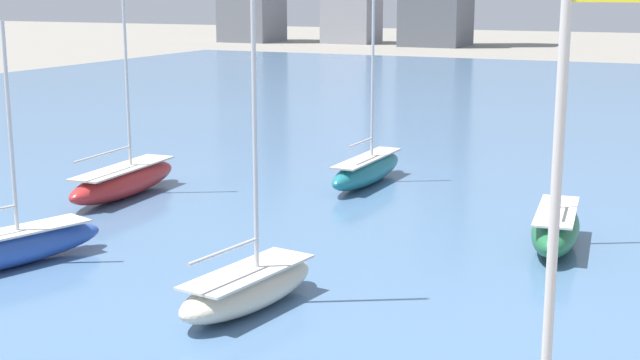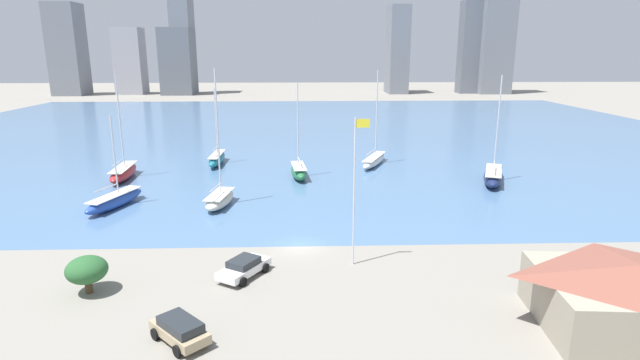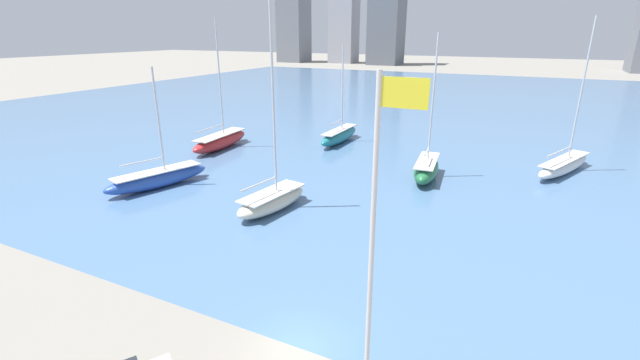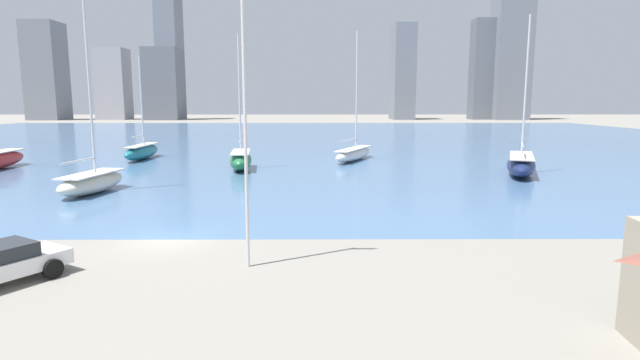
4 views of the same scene
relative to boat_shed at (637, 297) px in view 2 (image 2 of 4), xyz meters
The scene contains 15 objects.
ground_plane 26.88m from the boat_shed, 146.04° to the left, with size 500.00×500.00×0.00m, color gray.
harbor_water 87.85m from the boat_shed, 104.65° to the left, with size 180.00×140.00×0.00m.
boat_shed is the anchor object (origin of this frame).
flag_pole 21.11m from the boat_shed, 148.26° to the left, with size 1.24×0.14×12.72m.
yard_shrub 38.70m from the boat_shed, behind, with size 3.06×3.06×2.90m.
distant_city_skyline 189.56m from the boat_shed, 96.71° to the left, with size 189.70×19.98×59.28m.
sailboat_red 63.14m from the boat_shed, 138.93° to the left, with size 2.98×10.22×15.00m.
sailboat_green 46.86m from the boat_shed, 118.63° to the left, with size 2.95×7.90×13.50m.
sailboat_navy 37.61m from the boat_shed, 83.00° to the left, with size 6.14×10.64×14.75m.
sailboat_white 50.25m from the boat_shed, 101.91° to the left, with size 6.07×10.83×14.95m.
sailboat_cream 42.30m from the boat_shed, 138.60° to the left, with size 3.57×7.75×15.99m.
sailboat_teal 61.91m from the boat_shed, 125.28° to the left, with size 2.11×9.72×12.19m.
sailboat_blue 52.09m from the boat_shed, 147.59° to the left, with size 5.09×9.90×10.72m.
parked_sedan_white 28.13m from the boat_shed, 161.88° to the left, with size 4.29×5.22×1.53m.
parked_wagon_tan 29.68m from the boat_shed, behind, with size 4.39×4.45×1.61m.
Camera 2 is at (0.42, -43.89, 17.87)m, focal length 28.00 mm.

